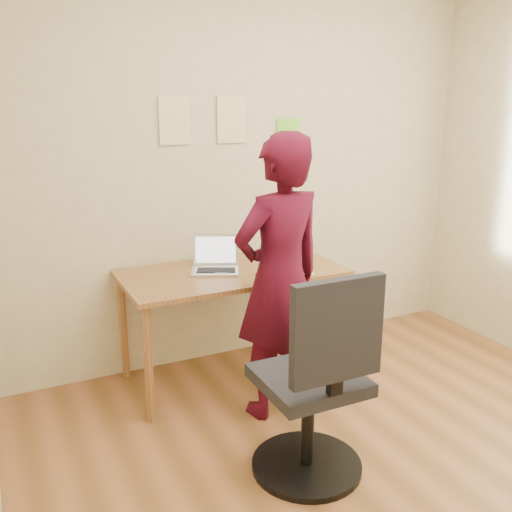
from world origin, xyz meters
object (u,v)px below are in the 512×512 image
office_chair (316,393)px  person (280,279)px  laptop (215,263)px  desk (232,284)px  phone (267,274)px

office_chair → person: bearing=77.8°
laptop → desk: bearing=-10.5°
phone → person: person is taller
phone → office_chair: office_chair is taller
laptop → office_chair: 1.24m
desk → person: (0.08, -0.50, 0.17)m
laptop → phone: laptop is taller
desk → person: size_ratio=0.85×
desk → office_chair: 1.15m
office_chair → person: person is taller
office_chair → desk: bearing=87.0°
person → desk: bearing=-90.7°
desk → phone: 0.26m
desk → phone: (0.15, -0.18, 0.09)m
office_chair → phone: bearing=77.4°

